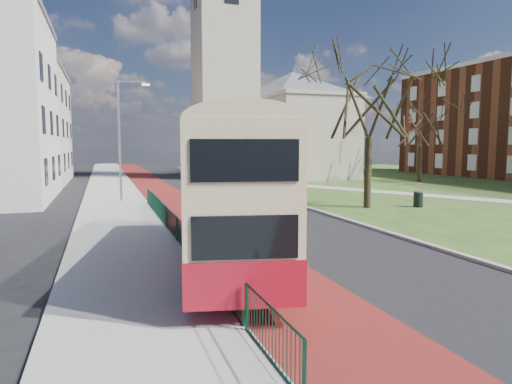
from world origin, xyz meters
name	(u,v)px	position (x,y,z in m)	size (l,w,h in m)	color
ground	(284,262)	(0.00, 0.00, 0.00)	(160.00, 160.00, 0.00)	black
road_carriageway	(203,196)	(1.50, 20.00, 0.01)	(9.00, 120.00, 0.01)	black
bus_lane	(167,197)	(-1.20, 20.00, 0.01)	(3.40, 120.00, 0.01)	#591414
pavement_west	(113,199)	(-5.00, 20.00, 0.06)	(4.00, 120.00, 0.12)	gray
kerb_west	(142,197)	(-3.00, 20.00, 0.07)	(0.25, 120.00, 0.13)	#999993
kerb_east	(252,191)	(6.10, 22.00, 0.07)	(0.25, 80.00, 0.13)	#999993
grass_green	(447,184)	(26.00, 22.00, 0.02)	(40.00, 80.00, 0.04)	#2D4C1B
footpath	(501,201)	(20.00, 10.00, 0.06)	(2.20, 36.00, 0.03)	#9E998C
pedestrian_railing	(177,230)	(-2.95, 4.00, 0.55)	(0.07, 24.00, 1.12)	#0B3121
gothic_church	(262,65)	(12.56, 38.00, 13.13)	(16.38, 18.00, 40.00)	gray
street_block_far	(13,126)	(-14.00, 38.00, 5.76)	(10.30, 16.30, 11.50)	#B9B29C
streetlamp	(122,134)	(-4.35, 18.00, 4.59)	(2.13, 0.18, 8.00)	gray
bus	(229,184)	(-1.80, 0.32, 2.64)	(4.78, 11.34, 4.62)	#A30F1E
winter_tree_near	(370,82)	(9.69, 10.33, 7.62)	(9.54, 9.54, 10.94)	#2D2616
winter_tree_far	(421,118)	(25.10, 25.02, 6.53)	(6.54, 6.54, 9.38)	#312118
litter_bin	(418,199)	(12.80, 9.50, 0.54)	(0.78, 0.78, 0.99)	black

